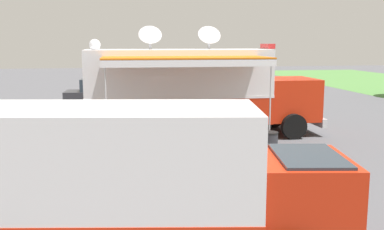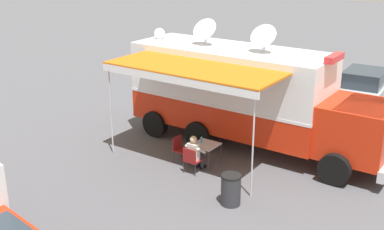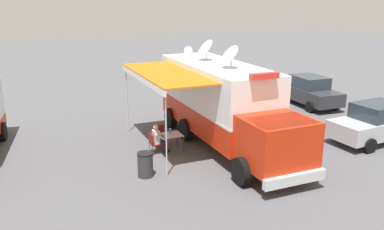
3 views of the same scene
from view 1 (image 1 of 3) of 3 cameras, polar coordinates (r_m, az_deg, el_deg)
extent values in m
plane|color=#515156|center=(18.33, -1.79, -2.69)|extent=(100.00, 100.00, 0.00)
cube|color=silver|center=(20.55, -3.58, -1.38)|extent=(0.16, 4.80, 0.01)
cube|color=red|center=(18.13, -1.81, 0.87)|extent=(2.56, 7.22, 1.10)
cube|color=white|center=(17.98, -1.83, 5.29)|extent=(2.56, 7.22, 1.70)
cube|color=white|center=(18.06, -1.82, 2.60)|extent=(2.58, 7.24, 0.10)
cube|color=red|center=(19.22, 12.08, 2.05)|extent=(2.32, 2.12, 1.70)
cube|color=#28333D|center=(19.24, 12.69, 3.54)|extent=(2.16, 1.49, 0.70)
cube|color=silver|center=(19.78, 15.05, -0.50)|extent=(2.38, 0.22, 0.36)
cylinder|color=black|center=(20.45, 10.22, -0.16)|extent=(0.31, 1.00, 1.00)
cylinder|color=black|center=(18.14, 12.80, -1.43)|extent=(0.31, 1.00, 1.00)
cylinder|color=black|center=(19.40, -3.84, -0.53)|extent=(0.31, 1.00, 1.00)
cylinder|color=black|center=(16.96, -3.08, -1.95)|extent=(0.31, 1.00, 1.00)
cylinder|color=black|center=(19.33, -9.70, -0.68)|extent=(0.31, 1.00, 1.00)
cylinder|color=black|center=(16.88, -9.79, -2.13)|extent=(0.31, 1.00, 1.00)
cube|color=white|center=(17.94, -1.85, 8.16)|extent=(2.56, 7.22, 0.10)
cube|color=red|center=(18.76, 9.57, 8.60)|extent=(1.10, 0.29, 0.20)
cylinder|color=silver|center=(17.84, -5.34, 9.00)|extent=(0.10, 0.10, 0.45)
cone|color=silver|center=(17.69, -5.33, 10.31)|extent=(0.72, 0.91, 0.81)
cylinder|color=silver|center=(18.14, 2.15, 9.04)|extent=(0.10, 0.10, 0.45)
cone|color=silver|center=(17.99, 2.25, 10.33)|extent=(0.72, 0.91, 0.81)
sphere|color=white|center=(17.83, -12.23, 8.69)|extent=(0.44, 0.44, 0.44)
cube|color=orange|center=(15.62, -0.76, 7.27)|extent=(2.25, 5.78, 0.06)
cube|color=white|center=(14.57, -0.17, 6.57)|extent=(0.13, 5.76, 0.24)
cylinder|color=silver|center=(15.43, 9.88, 1.04)|extent=(0.05, 0.05, 3.25)
cylinder|color=silver|center=(14.62, -10.84, 0.56)|extent=(0.05, 0.05, 3.25)
cube|color=silver|center=(16.03, 0.84, -1.81)|extent=(0.81, 0.81, 0.03)
cylinder|color=#333338|center=(16.53, 1.88, -2.77)|extent=(0.03, 0.03, 0.70)
cylinder|color=#333338|center=(15.82, 2.38, -3.32)|extent=(0.03, 0.03, 0.70)
cylinder|color=#333338|center=(16.41, -0.66, -2.85)|extent=(0.03, 0.03, 0.70)
cylinder|color=#333338|center=(15.69, -0.27, -3.41)|extent=(0.03, 0.03, 0.70)
cylinder|color=#4C99D8|center=(15.97, 0.30, -1.43)|extent=(0.07, 0.07, 0.20)
cylinder|color=white|center=(15.95, 0.30, -1.04)|extent=(0.04, 0.04, 0.02)
cube|color=maroon|center=(15.42, 1.25, -3.38)|extent=(0.48, 0.48, 0.04)
cube|color=maroon|center=(15.16, 1.40, -2.71)|extent=(0.04, 0.48, 0.44)
cylinder|color=#333338|center=(15.64, 0.31, -3.98)|extent=(0.02, 0.02, 0.42)
cylinder|color=#333338|center=(15.71, 1.90, -3.93)|extent=(0.02, 0.02, 0.42)
cylinder|color=#333338|center=(15.22, 0.58, -4.36)|extent=(0.02, 0.02, 0.42)
cylinder|color=#333338|center=(15.29, 2.21, -4.30)|extent=(0.02, 0.02, 0.42)
cube|color=maroon|center=(15.73, -1.69, -3.13)|extent=(0.48, 0.48, 0.04)
cube|color=maroon|center=(15.66, -2.50, -2.33)|extent=(0.48, 0.04, 0.44)
cylinder|color=#333338|center=(16.02, -1.01, -3.67)|extent=(0.02, 0.02, 0.42)
cylinder|color=#333338|center=(15.59, -0.78, -4.03)|extent=(0.02, 0.02, 0.42)
cylinder|color=#333338|center=(15.96, -2.57, -3.72)|extent=(0.02, 0.02, 0.42)
cylinder|color=#333338|center=(15.54, -2.39, -4.08)|extent=(0.02, 0.02, 0.42)
cube|color=silver|center=(15.36, 1.25, -2.29)|extent=(0.24, 0.36, 0.56)
sphere|color=beige|center=(15.28, 1.26, -0.74)|extent=(0.22, 0.22, 0.22)
cylinder|color=silver|center=(15.42, 0.33, -2.08)|extent=(0.43, 0.09, 0.34)
cylinder|color=silver|center=(15.50, 2.01, -2.03)|extent=(0.43, 0.09, 0.34)
cylinder|color=#2D334C|center=(15.57, 0.77, -3.18)|extent=(0.38, 0.13, 0.13)
cylinder|color=#2D334C|center=(15.79, 0.66, -3.85)|extent=(0.11, 0.11, 0.42)
cube|color=black|center=(15.89, 0.62, -4.42)|extent=(0.24, 0.10, 0.07)
cylinder|color=#2D334C|center=(15.60, 1.49, -3.15)|extent=(0.38, 0.13, 0.13)
cylinder|color=#2D334C|center=(15.83, 1.37, -3.83)|extent=(0.11, 0.11, 0.42)
cube|color=black|center=(15.93, 1.33, -4.39)|extent=(0.24, 0.10, 0.07)
cylinder|color=#2D2D33|center=(14.88, 9.73, -3.95)|extent=(0.56, 0.56, 0.85)
cylinder|color=black|center=(14.79, 9.78, -2.24)|extent=(0.57, 0.57, 0.06)
cube|color=white|center=(7.97, -10.84, -6.88)|extent=(2.87, 5.46, 2.20)
cube|color=red|center=(8.24, -10.66, -12.57)|extent=(2.89, 5.48, 0.50)
cube|color=red|center=(8.24, 13.63, -9.95)|extent=(2.11, 1.87, 1.40)
cube|color=#28333D|center=(8.13, 14.44, -6.92)|extent=(1.83, 1.34, 0.60)
cylinder|color=black|center=(9.36, 9.43, -12.00)|extent=(0.38, 0.87, 0.84)
cylinder|color=black|center=(9.65, -18.06, -11.68)|extent=(0.38, 0.87, 0.84)
cube|color=#2D2D33|center=(25.88, -11.16, 2.22)|extent=(2.02, 4.29, 0.76)
cube|color=#28333D|center=(25.81, -11.54, 3.80)|extent=(1.71, 2.18, 0.68)
cylinder|color=black|center=(26.74, -8.20, 1.70)|extent=(0.25, 0.65, 0.64)
cylinder|color=black|center=(24.95, -8.33, 1.16)|extent=(0.25, 0.65, 0.64)
cylinder|color=black|center=(26.95, -13.74, 1.59)|extent=(0.25, 0.65, 0.64)
cylinder|color=black|center=(25.18, -14.26, 1.05)|extent=(0.25, 0.65, 0.64)
cube|color=#B2B5BA|center=(24.98, 3.15, 2.13)|extent=(4.30, 2.04, 0.76)
cube|color=#28333D|center=(25.04, 3.07, 3.81)|extent=(2.19, 1.72, 0.68)
cylinder|color=black|center=(24.06, 6.05, 0.91)|extent=(0.65, 0.26, 0.64)
cylinder|color=black|center=(23.55, 1.90, 0.77)|extent=(0.65, 0.26, 0.64)
cylinder|color=black|center=(26.52, 4.24, 1.71)|extent=(0.65, 0.26, 0.64)
cylinder|color=black|center=(26.05, 0.45, 1.60)|extent=(0.65, 0.26, 0.64)
camera|label=2|loc=(11.62, 67.86, 19.59)|focal=45.67mm
camera|label=3|loc=(20.55, 53.28, 12.64)|focal=37.98mm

